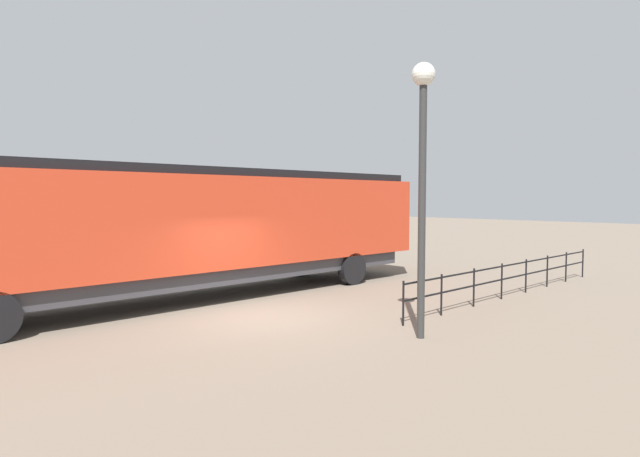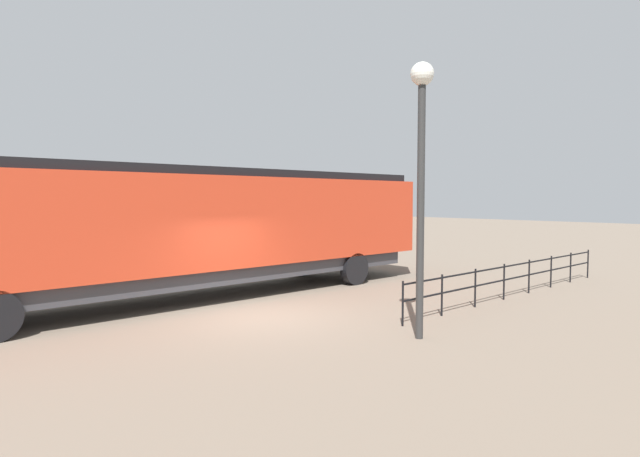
# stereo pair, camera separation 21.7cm
# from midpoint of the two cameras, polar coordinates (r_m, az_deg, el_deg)

# --- Properties ---
(ground_plane) EXTENTS (120.00, 120.00, 0.00)m
(ground_plane) POSITION_cam_midpoint_polar(r_m,az_deg,el_deg) (13.18, -6.88, -9.72)
(ground_plane) COLOR #756656
(locomotive) EXTENTS (3.09, 16.68, 3.85)m
(locomotive) POSITION_cam_midpoint_polar(r_m,az_deg,el_deg) (15.81, -12.53, 0.39)
(locomotive) COLOR red
(locomotive) RESTS_ON ground_plane
(lamp_post) EXTENTS (0.49, 0.49, 5.79)m
(lamp_post) POSITION_cam_midpoint_polar(r_m,az_deg,el_deg) (11.05, 10.76, 8.64)
(lamp_post) COLOR #2D2D2D
(lamp_post) RESTS_ON ground_plane
(platform_fence) EXTENTS (0.05, 10.96, 1.06)m
(platform_fence) POSITION_cam_midpoint_polar(r_m,az_deg,el_deg) (16.78, 20.40, -4.70)
(platform_fence) COLOR black
(platform_fence) RESTS_ON ground_plane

